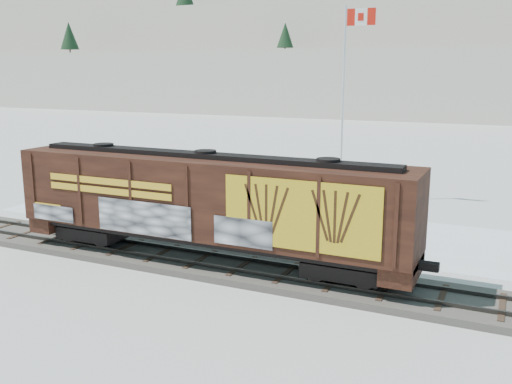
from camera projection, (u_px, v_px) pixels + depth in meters
The scene contains 8 objects.
ground at pixel (286, 280), 22.96m from camera, with size 500.00×500.00×0.00m, color white.
rail_track at pixel (286, 276), 22.93m from camera, with size 50.00×3.40×0.43m.
parking_strip at pixel (340, 232), 29.61m from camera, with size 40.00×8.00×0.03m, color white.
hillside at pixel (494, 46), 143.94m from camera, with size 360.00×110.00×93.00m.
hopper_railcar at pixel (206, 200), 23.85m from camera, with size 17.59×3.06×4.50m.
flagpole at pixel (344, 131), 36.02m from camera, with size 2.30×0.90×12.12m.
car_silver at pixel (284, 213), 30.69m from camera, with size 1.67×4.14×1.41m, color #BABDC2.
car_white at pixel (269, 208), 31.96m from camera, with size 1.46×4.18×1.38m, color silver.
Camera 1 is at (8.05, -20.21, 8.24)m, focal length 40.00 mm.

